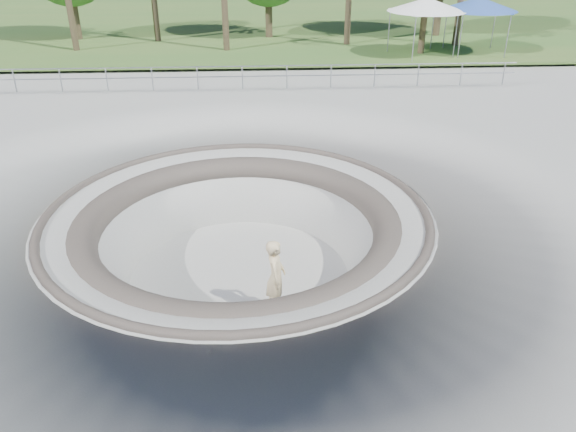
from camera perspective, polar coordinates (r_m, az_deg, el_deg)
The scene contains 9 objects.
ground at distance 14.90m, azimuth -5.19°, elevation 0.32°, with size 180.00×180.00×0.00m, color #ACADA7.
skate_bowl at distance 15.82m, azimuth -4.91°, elevation -5.58°, with size 14.00×14.00×4.10m.
grass_strip at distance 47.71m, azimuth -4.25°, elevation 19.57°, with size 180.00×36.00×0.12m.
distant_hills at distance 71.83m, azimuth -0.76°, elevation 16.47°, with size 103.20×45.00×28.60m.
safety_railing at distance 25.98m, azimuth -4.66°, elevation 13.89°, with size 25.00×0.06×1.03m.
skateboard at distance 14.28m, azimuth -1.21°, elevation -9.61°, with size 0.78×0.43×0.08m.
skater at distance 13.70m, azimuth -1.25°, elevation -6.23°, with size 0.73×0.48×2.00m, color beige.
canopy_white at distance 33.10m, azimuth 13.92°, elevation 20.11°, with size 5.77×5.77×3.02m.
canopy_blue at distance 34.50m, azimuth 18.86°, elevation 19.70°, with size 5.85×5.85×2.97m.
Camera 1 is at (0.57, -13.25, 6.79)m, focal length 35.00 mm.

